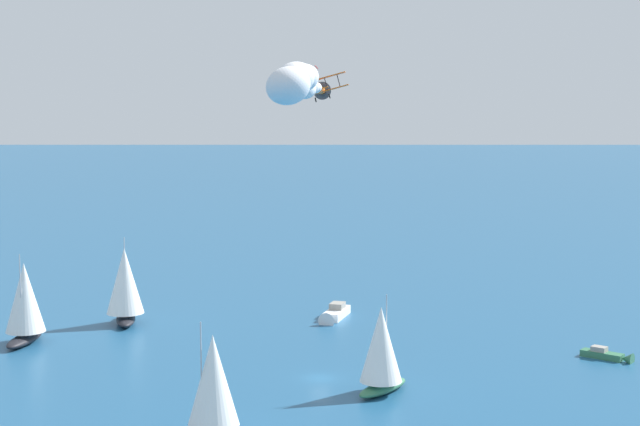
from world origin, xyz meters
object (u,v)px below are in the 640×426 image
object	(u,v)px
sailboat_near_centre	(125,285)
biplane_lead	(320,89)
motorboat_trailing	(609,355)
sailboat_far_port	(381,349)
sailboat_offshore	(213,386)
motorboat_far_stbd	(334,314)
wingwalker_lead	(315,72)
sailboat_inshore	(25,302)

from	to	relation	value
sailboat_near_centre	biplane_lead	size ratio (longest dim) A/B	1.96
motorboat_trailing	biplane_lead	world-z (taller)	biplane_lead
sailboat_far_port	sailboat_offshore	xyz separation A→B (m)	(-23.47, -7.72, 0.27)
sailboat_far_port	motorboat_trailing	xyz separation A→B (m)	(36.26, 1.77, -4.96)
motorboat_far_stbd	sailboat_offshore	world-z (taller)	sailboat_offshore
sailboat_near_centre	wingwalker_lead	bearing A→B (deg)	-68.00
sailboat_inshore	motorboat_trailing	xyz separation A→B (m)	(73.29, -41.31, -5.62)
sailboat_offshore	wingwalker_lead	xyz separation A→B (m)	(18.89, 17.32, 33.27)
wingwalker_lead	motorboat_far_stbd	bearing A→B (deg)	61.94
sailboat_near_centre	sailboat_inshore	bearing A→B (deg)	-157.13
motorboat_far_stbd	sailboat_offshore	bearing A→B (deg)	-126.34
sailboat_near_centre	motorboat_far_stbd	size ratio (longest dim) A/B	1.43
motorboat_far_stbd	biplane_lead	world-z (taller)	biplane_lead
sailboat_inshore	sailboat_offshore	xyz separation A→B (m)	(13.56, -50.79, -0.40)
motorboat_trailing	biplane_lead	xyz separation A→B (m)	(-40.35, 7.56, 36.38)
sailboat_offshore	biplane_lead	world-z (taller)	biplane_lead
sailboat_near_centre	wingwalker_lead	xyz separation A→B (m)	(16.28, -40.29, 32.66)
sailboat_far_port	sailboat_offshore	distance (m)	24.71
sailboat_inshore	wingwalker_lead	distance (m)	57.04
sailboat_near_centre	sailboat_offshore	xyz separation A→B (m)	(-2.61, -57.61, -0.61)
wingwalker_lead	sailboat_inshore	bearing A→B (deg)	134.12
motorboat_far_stbd	sailboat_offshore	distance (m)	59.40
motorboat_far_stbd	motorboat_trailing	world-z (taller)	motorboat_far_stbd
motorboat_far_stbd	motorboat_trailing	size ratio (longest dim) A/B	1.36
motorboat_far_stbd	sailboat_inshore	world-z (taller)	sailboat_inshore
sailboat_far_port	sailboat_inshore	distance (m)	56.81
sailboat_near_centre	sailboat_offshore	bearing A→B (deg)	-92.59
sailboat_far_port	sailboat_inshore	xyz separation A→B (m)	(-37.03, 43.08, 0.66)
sailboat_inshore	motorboat_trailing	world-z (taller)	sailboat_inshore
sailboat_offshore	motorboat_trailing	distance (m)	60.71
sailboat_near_centre	sailboat_inshore	world-z (taller)	sailboat_near_centre
sailboat_far_port	motorboat_far_stbd	world-z (taller)	sailboat_far_port
sailboat_inshore	sailboat_offshore	bearing A→B (deg)	-75.05
sailboat_near_centre	biplane_lead	xyz separation A→B (m)	(16.78, -40.57, 30.55)
sailboat_far_port	wingwalker_lead	xyz separation A→B (m)	(-4.58, 9.61, 33.54)
sailboat_near_centre	motorboat_far_stbd	distance (m)	34.40
sailboat_inshore	motorboat_trailing	size ratio (longest dim) A/B	1.89
sailboat_offshore	biplane_lead	xyz separation A→B (m)	(19.39, 17.04, 31.16)
sailboat_offshore	sailboat_near_centre	bearing A→B (deg)	87.41
sailboat_inshore	motorboat_trailing	bearing A→B (deg)	-29.41
sailboat_far_port	sailboat_offshore	world-z (taller)	sailboat_offshore
sailboat_near_centre	motorboat_trailing	bearing A→B (deg)	-40.12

